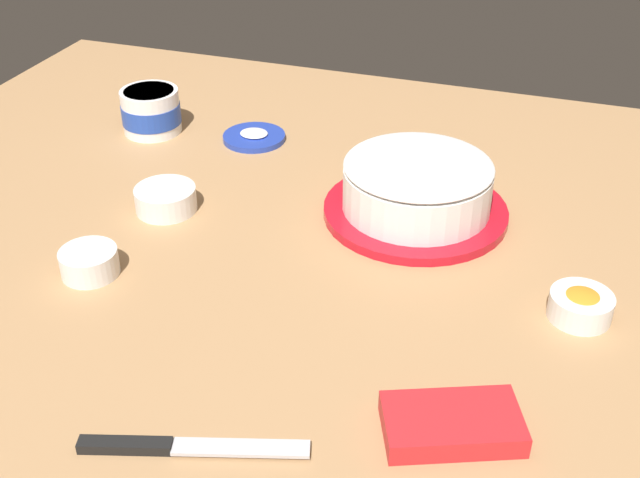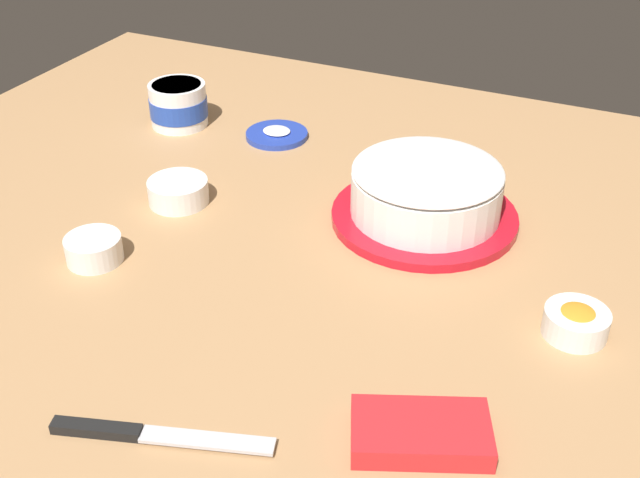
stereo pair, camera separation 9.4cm
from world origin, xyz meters
name	(u,v)px [view 2 (the right image)]	position (x,y,z in m)	size (l,w,h in m)	color
ground_plane	(257,285)	(0.00, 0.00, 0.00)	(1.54, 1.54, 0.00)	tan
frosted_cake	(426,194)	(0.15, 0.25, 0.05)	(0.28, 0.28, 0.10)	red
frosting_tub	(178,104)	(-0.37, 0.38, 0.04)	(0.11, 0.11, 0.08)	white
frosting_tub_lid	(277,134)	(-0.18, 0.41, 0.01)	(0.11, 0.11, 0.02)	#233DAD
spreading_knife	(142,434)	(0.02, -0.29, 0.01)	(0.23, 0.09, 0.01)	silver
sprinkle_bowl_orange	(576,321)	(0.40, 0.07, 0.02)	(0.08, 0.08, 0.04)	white
sprinkle_bowl_blue	(178,191)	(-0.21, 0.14, 0.02)	(0.09, 0.09, 0.04)	white
sprinkle_bowl_pink	(94,249)	(-0.23, -0.04, 0.02)	(0.08, 0.08, 0.04)	white
candy_box_lower	(421,433)	(0.28, -0.17, 0.01)	(0.14, 0.08, 0.03)	red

